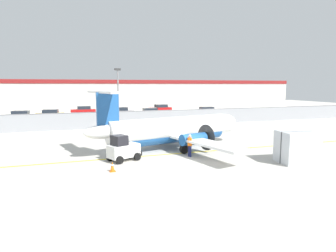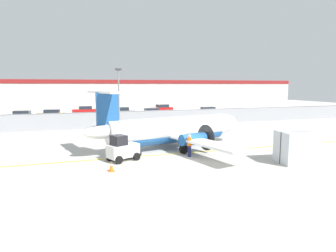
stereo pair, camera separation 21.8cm
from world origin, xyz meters
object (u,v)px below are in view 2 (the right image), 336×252
at_px(cargo_container, 296,147).
at_px(parked_car_2, 85,111).
at_px(commuter_airplane, 174,130).
at_px(parked_car_6, 208,111).
at_px(baggage_tug, 122,149).
at_px(parked_car_3, 123,112).
at_px(parked_car_1, 51,115).
at_px(parked_car_5, 162,109).
at_px(traffic_cone_near_left, 111,167).
at_px(apron_light_pole, 119,94).
at_px(traffic_cone_near_right, 134,141).
at_px(parked_car_0, 21,116).
at_px(ground_crew_worker, 189,144).
at_px(parked_car_4, 151,113).

height_order(cargo_container, parked_car_2, cargo_container).
height_order(commuter_airplane, parked_car_6, commuter_airplane).
xyz_separation_m(commuter_airplane, baggage_tug, (-4.97, -2.93, -0.75)).
bearing_deg(parked_car_3, parked_car_1, -173.07).
xyz_separation_m(cargo_container, parked_car_1, (-17.36, 32.54, -0.21)).
height_order(cargo_container, parked_car_6, cargo_container).
bearing_deg(parked_car_5, traffic_cone_near_left, 60.82).
bearing_deg(parked_car_1, parked_car_3, -167.12).
xyz_separation_m(parked_car_1, parked_car_3, (11.19, 1.15, 0.00)).
bearing_deg(apron_light_pole, traffic_cone_near_right, -90.55).
xyz_separation_m(traffic_cone_near_left, parked_car_0, (-8.94, 29.53, 0.58)).
height_order(baggage_tug, ground_crew_worker, baggage_tug).
bearing_deg(parked_car_5, parked_car_4, 53.91).
distance_m(parked_car_0, apron_light_pole, 18.21).
relative_size(baggage_tug, cargo_container, 0.97).
bearing_deg(parked_car_4, commuter_airplane, 80.74).
bearing_deg(parked_car_6, parked_car_1, -179.58).
bearing_deg(commuter_airplane, parked_car_0, 108.15).
distance_m(baggage_tug, traffic_cone_near_right, 5.82).
relative_size(baggage_tug, parked_car_3, 0.61).
height_order(traffic_cone_near_left, traffic_cone_near_right, same).
distance_m(commuter_airplane, apron_light_pole, 11.70).
height_order(ground_crew_worker, parked_car_0, same).
height_order(cargo_container, parked_car_1, cargo_container).
bearing_deg(baggage_tug, parked_car_1, 78.25).
relative_size(baggage_tug, apron_light_pole, 0.35).
height_order(parked_car_3, apron_light_pole, apron_light_pole).
bearing_deg(baggage_tug, parked_car_2, 67.44).
xyz_separation_m(commuter_airplane, parked_car_4, (4.15, 23.09, -0.71)).
relative_size(cargo_container, parked_car_1, 0.61).
height_order(ground_crew_worker, traffic_cone_near_right, ground_crew_worker).
xyz_separation_m(parked_car_3, parked_car_4, (3.99, -3.24, 0.00)).
distance_m(commuter_airplane, parked_car_6, 26.64).
height_order(traffic_cone_near_right, parked_car_3, parked_car_3).
height_order(cargo_container, apron_light_pole, apron_light_pole).
distance_m(cargo_container, parked_car_3, 34.25).
height_order(parked_car_1, parked_car_2, same).
bearing_deg(parked_car_1, ground_crew_worker, 118.13).
distance_m(traffic_cone_near_right, parked_car_5, 30.88).
relative_size(baggage_tug, parked_car_1, 0.59).
xyz_separation_m(cargo_container, parked_car_4, (-2.18, 30.45, -0.21)).
xyz_separation_m(parked_car_4, parked_car_6, (10.10, -0.59, 0.00)).
height_order(cargo_container, traffic_cone_near_right, cargo_container).
xyz_separation_m(ground_crew_worker, apron_light_pole, (-2.89, 14.38, 3.35)).
bearing_deg(parked_car_5, baggage_tug, 61.03).
xyz_separation_m(commuter_airplane, apron_light_pole, (-2.89, 11.02, 2.70)).
bearing_deg(parked_car_4, parked_car_5, -117.88).
bearing_deg(parked_car_6, parked_car_2, 162.99).
bearing_deg(parked_car_4, parked_car_0, -2.21).
bearing_deg(parked_car_0, parked_car_5, -156.71).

